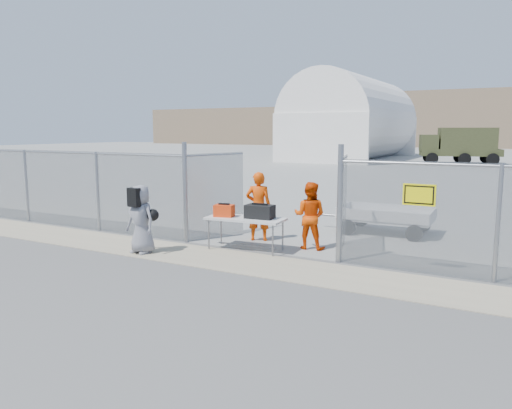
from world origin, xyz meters
The scene contains 13 objects.
ground centered at (0.00, 0.00, 0.00)m, with size 160.00×160.00×0.00m, color #424242.
tarmac_inside centered at (0.00, 42.00, 0.01)m, with size 160.00×80.00×0.01m, color gray.
dirt_strip centered at (0.00, 1.00, 0.01)m, with size 44.00×1.60×0.01m, color tan.
chain_link_fence centered at (0.00, 2.00, 1.10)m, with size 40.00×0.20×2.20m, color gray, non-canonical shape.
quonset_hangar centered at (-10.00, 40.00, 4.00)m, with size 9.00×18.00×8.00m, color white, non-canonical shape.
folding_table centered at (-0.27, 1.98, 0.39)m, with size 1.82×0.76×0.78m, color silver, non-canonical shape.
orange_bag centered at (-0.78, 1.87, 0.91)m, with size 0.44×0.30×0.28m, color #EC3A0F.
black_duffel centered at (0.07, 2.06, 0.93)m, with size 0.65×0.38×0.31m, color black.
security_worker_left centered at (-0.49, 3.02, 0.88)m, with size 0.64×0.42×1.76m, color #E84404.
security_worker_right centered at (0.98, 2.83, 0.80)m, with size 0.78×0.60×1.59m, color #E84404.
visitor centered at (-2.21, 0.60, 0.78)m, with size 0.77×0.50×1.57m, color gray.
utility_trailer centered at (2.12, 5.46, 0.38)m, with size 3.17×1.63×0.77m, color silver, non-canonical shape.
military_truck centered at (0.27, 36.59, 1.49)m, with size 6.24×2.31×2.98m, color #373C1F, non-canonical shape.
Camera 1 is at (5.43, -7.88, 2.79)m, focal length 35.00 mm.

